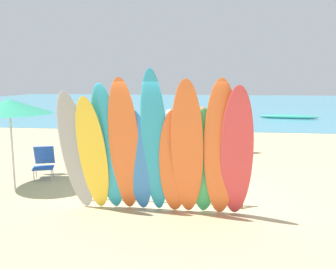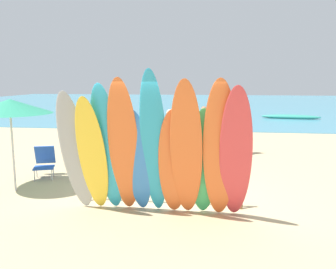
{
  "view_description": "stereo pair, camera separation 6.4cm",
  "coord_description": "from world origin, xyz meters",
  "px_view_note": "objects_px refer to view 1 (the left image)",
  "views": [
    {
      "loc": [
        1.03,
        -6.78,
        2.54
      ],
      "look_at": [
        0.0,
        1.15,
        1.28
      ],
      "focal_mm": 37.56,
      "sensor_mm": 36.0,
      "label": 1
    },
    {
      "loc": [
        1.09,
        -6.77,
        2.54
      ],
      "look_at": [
        0.0,
        1.15,
        1.28
      ],
      "focal_mm": 37.56,
      "sensor_mm": 36.0,
      "label": 2
    }
  ],
  "objects_px": {
    "surfboard_green_8": "(204,163)",
    "beach_umbrella": "(9,107)",
    "beachgoer_photographing": "(186,118)",
    "surfboard_teal_2": "(108,150)",
    "surfboard_orange_3": "(125,149)",
    "distant_boat": "(289,117)",
    "surfboard_orange_6": "(174,163)",
    "beach_chair_red": "(44,161)",
    "surfboard_grey_0": "(76,153)",
    "beach_chair_blue": "(83,152)",
    "beachgoer_by_water": "(188,121)",
    "surfboard_red_10": "(237,156)",
    "surfboard_teal_5": "(155,146)",
    "surfboard_yellow_1": "(93,156)",
    "surfboard_blue_4": "(139,162)",
    "surfboard_orange_9": "(220,152)",
    "surfboard_rack": "(161,180)",
    "beachgoer_near_rack": "(237,127)",
    "beachgoer_midbeach": "(170,133)",
    "surfboard_orange_7": "(187,152)",
    "beachgoer_strolling": "(202,124)"
  },
  "relations": [
    {
      "from": "surfboard_green_8",
      "to": "beach_umbrella",
      "type": "distance_m",
      "value": 4.55
    },
    {
      "from": "beachgoer_photographing",
      "to": "beach_umbrella",
      "type": "bearing_deg",
      "value": -135.39
    },
    {
      "from": "surfboard_teal_2",
      "to": "surfboard_green_8",
      "type": "relative_size",
      "value": 1.2
    },
    {
      "from": "surfboard_orange_3",
      "to": "distant_boat",
      "type": "relative_size",
      "value": 0.74
    },
    {
      "from": "surfboard_orange_6",
      "to": "beach_chair_red",
      "type": "distance_m",
      "value": 4.35
    },
    {
      "from": "surfboard_grey_0",
      "to": "beach_chair_blue",
      "type": "height_order",
      "value": "surfboard_grey_0"
    },
    {
      "from": "surfboard_green_8",
      "to": "beachgoer_by_water",
      "type": "bearing_deg",
      "value": 94.49
    },
    {
      "from": "beachgoer_photographing",
      "to": "beach_chair_blue",
      "type": "xyz_separation_m",
      "value": [
        -2.55,
        -5.52,
        -0.46
      ]
    },
    {
      "from": "surfboard_red_10",
      "to": "distant_boat",
      "type": "height_order",
      "value": "surfboard_red_10"
    },
    {
      "from": "surfboard_orange_3",
      "to": "surfboard_teal_5",
      "type": "xyz_separation_m",
      "value": [
        0.56,
        -0.0,
        0.07
      ]
    },
    {
      "from": "beach_chair_red",
      "to": "beach_umbrella",
      "type": "height_order",
      "value": "beach_umbrella"
    },
    {
      "from": "beach_chair_blue",
      "to": "beach_umbrella",
      "type": "bearing_deg",
      "value": -91.92
    },
    {
      "from": "surfboard_yellow_1",
      "to": "surfboard_orange_3",
      "type": "xyz_separation_m",
      "value": [
        0.59,
        0.03,
        0.16
      ]
    },
    {
      "from": "surfboard_grey_0",
      "to": "beach_chair_red",
      "type": "height_order",
      "value": "surfboard_grey_0"
    },
    {
      "from": "surfboard_green_8",
      "to": "surfboard_blue_4",
      "type": "bearing_deg",
      "value": 177.59
    },
    {
      "from": "beachgoer_by_water",
      "to": "surfboard_red_10",
      "type": "bearing_deg",
      "value": 91.73
    },
    {
      "from": "surfboard_orange_9",
      "to": "distant_boat",
      "type": "relative_size",
      "value": 0.73
    },
    {
      "from": "surfboard_blue_4",
      "to": "surfboard_orange_6",
      "type": "height_order",
      "value": "surfboard_orange_6"
    },
    {
      "from": "surfboard_rack",
      "to": "surfboard_blue_4",
      "type": "distance_m",
      "value": 0.82
    },
    {
      "from": "surfboard_teal_2",
      "to": "surfboard_red_10",
      "type": "relative_size",
      "value": 0.99
    },
    {
      "from": "surfboard_orange_3",
      "to": "surfboard_green_8",
      "type": "distance_m",
      "value": 1.46
    },
    {
      "from": "beachgoer_photographing",
      "to": "distant_boat",
      "type": "distance_m",
      "value": 10.28
    },
    {
      "from": "beachgoer_near_rack",
      "to": "beachgoer_by_water",
      "type": "relative_size",
      "value": 1.06
    },
    {
      "from": "surfboard_grey_0",
      "to": "beachgoer_photographing",
      "type": "bearing_deg",
      "value": 83.91
    },
    {
      "from": "surfboard_orange_9",
      "to": "surfboard_grey_0",
      "type": "bearing_deg",
      "value": -179.73
    },
    {
      "from": "surfboard_teal_5",
      "to": "beachgoer_by_water",
      "type": "bearing_deg",
      "value": 89.77
    },
    {
      "from": "surfboard_yellow_1",
      "to": "beachgoer_near_rack",
      "type": "bearing_deg",
      "value": 59.52
    },
    {
      "from": "surfboard_orange_3",
      "to": "surfboard_orange_9",
      "type": "relative_size",
      "value": 1.01
    },
    {
      "from": "surfboard_orange_6",
      "to": "beachgoer_midbeach",
      "type": "xyz_separation_m",
      "value": [
        -0.58,
        3.94,
        -0.06
      ]
    },
    {
      "from": "surfboard_blue_4",
      "to": "surfboard_green_8",
      "type": "height_order",
      "value": "surfboard_green_8"
    },
    {
      "from": "surfboard_green_8",
      "to": "beachgoer_photographing",
      "type": "xyz_separation_m",
      "value": [
        -1.05,
        8.95,
        -0.15
      ]
    },
    {
      "from": "surfboard_grey_0",
      "to": "beachgoer_near_rack",
      "type": "xyz_separation_m",
      "value": [
        3.33,
        5.82,
        -0.25
      ]
    },
    {
      "from": "surfboard_orange_7",
      "to": "beachgoer_near_rack",
      "type": "relative_size",
      "value": 1.69
    },
    {
      "from": "surfboard_yellow_1",
      "to": "surfboard_green_8",
      "type": "height_order",
      "value": "surfboard_yellow_1"
    },
    {
      "from": "surfboard_grey_0",
      "to": "surfboard_orange_9",
      "type": "relative_size",
      "value": 0.91
    },
    {
      "from": "beach_chair_blue",
      "to": "beach_umbrella",
      "type": "height_order",
      "value": "beach_umbrella"
    },
    {
      "from": "beachgoer_by_water",
      "to": "beach_chair_blue",
      "type": "xyz_separation_m",
      "value": [
        -2.74,
        -4.37,
        -0.45
      ]
    },
    {
      "from": "surfboard_orange_7",
      "to": "beachgoer_by_water",
      "type": "distance_m",
      "value": 8.03
    },
    {
      "from": "surfboard_orange_6",
      "to": "beachgoer_near_rack",
      "type": "xyz_separation_m",
      "value": [
        1.5,
        5.75,
        -0.1
      ]
    },
    {
      "from": "beachgoer_midbeach",
      "to": "beach_chair_red",
      "type": "distance_m",
      "value": 3.56
    },
    {
      "from": "surfboard_orange_7",
      "to": "beachgoer_strolling",
      "type": "relative_size",
      "value": 1.77
    },
    {
      "from": "surfboard_rack",
      "to": "surfboard_teal_5",
      "type": "xyz_separation_m",
      "value": [
        0.0,
        -0.7,
        0.85
      ]
    },
    {
      "from": "surfboard_green_8",
      "to": "distant_boat",
      "type": "bearing_deg",
      "value": 72.11
    },
    {
      "from": "surfboard_green_8",
      "to": "beachgoer_strolling",
      "type": "xyz_separation_m",
      "value": [
        -0.24,
        6.81,
        -0.14
      ]
    },
    {
      "from": "surfboard_orange_6",
      "to": "beachgoer_near_rack",
      "type": "height_order",
      "value": "surfboard_orange_6"
    },
    {
      "from": "surfboard_orange_3",
      "to": "beachgoer_photographing",
      "type": "distance_m",
      "value": 9.09
    },
    {
      "from": "surfboard_yellow_1",
      "to": "beachgoer_midbeach",
      "type": "xyz_separation_m",
      "value": [
        0.91,
        4.05,
        -0.17
      ]
    },
    {
      "from": "surfboard_orange_9",
      "to": "beach_umbrella",
      "type": "relative_size",
      "value": 1.29
    },
    {
      "from": "surfboard_red_10",
      "to": "beach_chair_blue",
      "type": "distance_m",
      "value": 5.58
    },
    {
      "from": "surfboard_blue_4",
      "to": "surfboard_teal_2",
      "type": "bearing_deg",
      "value": -167.83
    }
  ]
}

